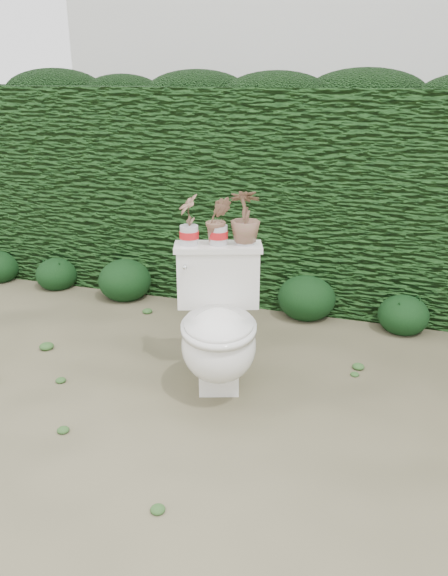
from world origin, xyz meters
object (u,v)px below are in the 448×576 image
(potted_plant_right, at_px, (245,218))
(potted_plant_center, at_px, (218,222))
(potted_plant_left, at_px, (189,221))
(toilet, at_px, (219,329))

(potted_plant_right, bearing_deg, potted_plant_center, 0.56)
(potted_plant_left, bearing_deg, potted_plant_right, 75.46)
(potted_plant_center, distance_m, potted_plant_right, 0.15)
(toilet, height_order, potted_plant_left, potted_plant_left)
(toilet, bearing_deg, potted_plant_left, 124.27)
(toilet, bearing_deg, potted_plant_center, 89.58)
(potted_plant_left, xyz_separation_m, potted_plant_right, (0.30, 0.10, 0.01))
(potted_plant_center, xyz_separation_m, potted_plant_right, (0.14, 0.05, 0.02))
(potted_plant_left, distance_m, potted_plant_right, 0.32)
(potted_plant_left, bearing_deg, potted_plant_center, 75.46)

